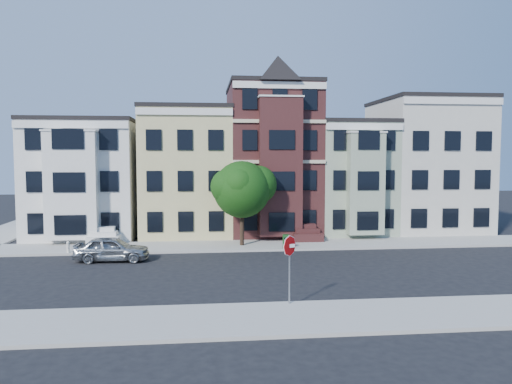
{
  "coord_description": "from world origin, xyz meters",
  "views": [
    {
      "loc": [
        -5.72,
        -26.89,
        6.43
      ],
      "look_at": [
        -2.45,
        3.7,
        4.2
      ],
      "focal_mm": 35.0,
      "sensor_mm": 36.0,
      "label": 1
    }
  ],
  "objects": [
    {
      "name": "fire_hydrant",
      "position": [
        -14.48,
        6.3,
        0.44
      ],
      "size": [
        0.27,
        0.27,
        0.59
      ],
      "primitive_type": "cylinder",
      "rotation": [
        0.0,
        0.0,
        -0.42
      ],
      "color": "silver",
      "rests_on": "far_sidewalk"
    },
    {
      "name": "house_yellow",
      "position": [
        -7.0,
        14.5,
        5.0
      ],
      "size": [
        7.0,
        9.0,
        10.0
      ],
      "primitive_type": "cube",
      "color": "#D1C384",
      "rests_on": "ground"
    },
    {
      "name": "newspaper_box",
      "position": [
        -0.13,
        6.3,
        0.61
      ],
      "size": [
        0.45,
        0.41,
        0.93
      ],
      "primitive_type": "cube",
      "rotation": [
        0.0,
        0.0,
        -0.11
      ],
      "color": "#19501C",
      "rests_on": "far_sidewalk"
    },
    {
      "name": "far_sidewalk",
      "position": [
        0.0,
        8.0,
        0.07
      ],
      "size": [
        60.0,
        4.0,
        0.15
      ],
      "primitive_type": "cube",
      "color": "#9E9B93",
      "rests_on": "ground"
    },
    {
      "name": "house_brown",
      "position": [
        0.0,
        14.5,
        6.0
      ],
      "size": [
        7.0,
        9.0,
        12.0
      ],
      "primitive_type": "cube",
      "color": "#3C1A19",
      "rests_on": "ground"
    },
    {
      "name": "stop_sign",
      "position": [
        -2.09,
        -6.3,
        1.81
      ],
      "size": [
        0.89,
        0.47,
        3.31
      ],
      "primitive_type": null,
      "rotation": [
        0.0,
        0.0,
        0.39
      ],
      "color": "#BC0708",
      "rests_on": "near_sidewalk"
    },
    {
      "name": "house_white",
      "position": [
        -15.0,
        14.5,
        4.5
      ],
      "size": [
        8.0,
        9.0,
        9.0
      ],
      "primitive_type": "cube",
      "color": "silver",
      "rests_on": "ground"
    },
    {
      "name": "house_cream",
      "position": [
        13.5,
        14.5,
        5.5
      ],
      "size": [
        8.0,
        9.0,
        11.0
      ],
      "primitive_type": "cube",
      "color": "beige",
      "rests_on": "ground"
    },
    {
      "name": "parked_car",
      "position": [
        -11.29,
        4.0,
        0.76
      ],
      "size": [
        4.56,
        2.0,
        1.53
      ],
      "primitive_type": "imported",
      "rotation": [
        0.0,
        0.0,
        1.53
      ],
      "color": "#9B9EA1",
      "rests_on": "ground"
    },
    {
      "name": "street_tree",
      "position": [
        -3.0,
        7.82,
        3.81
      ],
      "size": [
        7.43,
        7.43,
        7.33
      ],
      "primitive_type": null,
      "rotation": [
        0.0,
        0.0,
        -0.2
      ],
      "color": "#1C4D12",
      "rests_on": "far_sidewalk"
    },
    {
      "name": "ground",
      "position": [
        0.0,
        0.0,
        0.0
      ],
      "size": [
        120.0,
        120.0,
        0.0
      ],
      "primitive_type": "plane",
      "color": "black"
    },
    {
      "name": "near_sidewalk",
      "position": [
        0.0,
        -8.0,
        0.07
      ],
      "size": [
        60.0,
        4.0,
        0.15
      ],
      "primitive_type": "cube",
      "color": "#9E9B93",
      "rests_on": "ground"
    },
    {
      "name": "house_green",
      "position": [
        6.5,
        14.5,
        4.5
      ],
      "size": [
        6.0,
        9.0,
        9.0
      ],
      "primitive_type": "cube",
      "color": "#93A186",
      "rests_on": "ground"
    }
  ]
}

